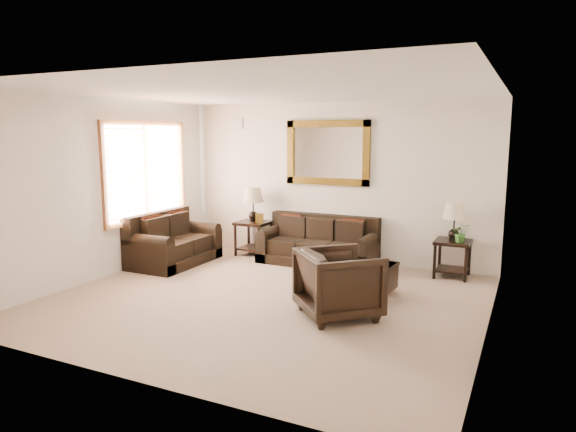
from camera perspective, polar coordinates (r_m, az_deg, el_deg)
The scene contains 11 objects.
room at distance 6.59m, azimuth -2.68°, elevation 1.95°, with size 5.51×5.01×2.71m.
window at distance 8.86m, azimuth -15.46°, elevation 4.78°, with size 0.07×1.96×1.66m.
mirror at distance 8.83m, azimuth 4.40°, elevation 7.02°, with size 1.50×0.06×1.10m.
air_vent at distance 9.64m, azimuth -5.74°, elevation 10.15°, with size 0.25×0.02×0.18m, color #999999.
sofa at distance 8.71m, azimuth 3.43°, elevation -3.38°, with size 1.95×0.84×0.80m.
loveseat at distance 8.89m, azimuth -12.78°, elevation -3.13°, with size 0.91×1.54×0.86m.
end_table_left at distance 9.23m, azimuth -3.88°, elevation 0.57°, with size 0.56×0.56×1.23m.
end_table_right at distance 8.15m, azimuth 17.95°, elevation -1.34°, with size 0.53×0.53×1.16m.
coffee_table at distance 7.18m, azimuth 6.51°, elevation -6.29°, with size 1.34×0.81×0.54m.
armchair at distance 6.19m, azimuth 5.68°, elevation -7.10°, with size 0.87×0.81×0.89m, color black.
potted_plant at distance 8.05m, azimuth 18.63°, elevation -2.01°, with size 0.25×0.28×0.22m, color #2C591E.
Camera 1 is at (3.10, -5.76, 2.18)m, focal length 32.00 mm.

